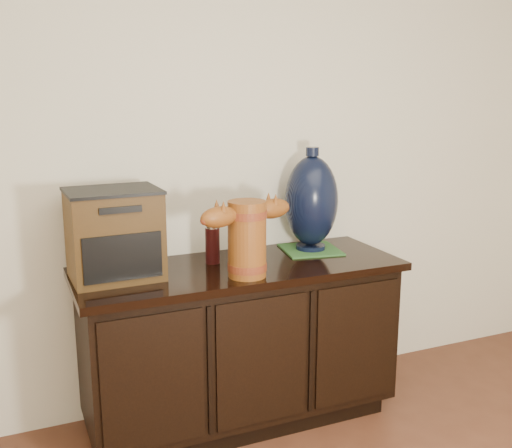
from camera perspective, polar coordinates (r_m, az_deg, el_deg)
name	(u,v)px	position (r m, az deg, el deg)	size (l,w,h in m)	color
sideboard	(240,342)	(2.81, -1.52, -11.15)	(1.46, 0.56, 0.75)	black
terracotta_vessel	(247,234)	(2.48, -0.86, -0.99)	(0.45, 0.20, 0.32)	brown
tv_radio	(114,234)	(2.53, -13.34, -0.95)	(0.38, 0.31, 0.37)	#402910
green_mat	(310,249)	(2.93, 5.20, -2.43)	(0.26, 0.26, 0.01)	#31652D
lamp_base	(311,201)	(2.88, 5.30, 2.15)	(0.29, 0.29, 0.49)	black
spray_can	(212,243)	(2.70, -4.17, -1.82)	(0.06, 0.06, 0.19)	#4E0D0E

